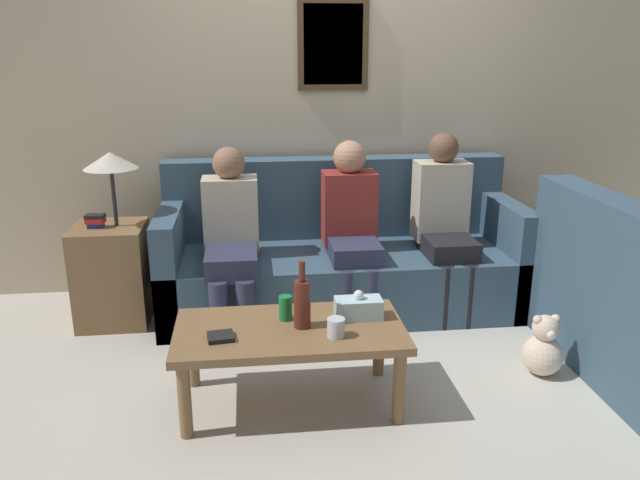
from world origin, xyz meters
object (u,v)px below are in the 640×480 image
at_px(wine_bottle, 302,302).
at_px(teddy_bear, 543,349).
at_px(coffee_table, 290,338).
at_px(person_left, 231,233).
at_px(drinking_glass, 336,328).
at_px(person_right, 444,219).
at_px(person_middle, 352,224).
at_px(couch_main, 340,259).

bearing_deg(wine_bottle, teddy_bear, 5.45).
height_order(coffee_table, wine_bottle, wine_bottle).
bearing_deg(person_left, teddy_bear, -27.61).
relative_size(drinking_glass, person_right, 0.08).
bearing_deg(coffee_table, person_middle, 65.82).
distance_m(person_left, person_right, 1.37).
distance_m(coffee_table, person_middle, 1.18).
height_order(wine_bottle, person_right, person_right).
xyz_separation_m(couch_main, coffee_table, (-0.43, -1.22, 0.03)).
bearing_deg(teddy_bear, wine_bottle, -174.55).
height_order(coffee_table, teddy_bear, coffee_table).
height_order(wine_bottle, drinking_glass, wine_bottle).
xyz_separation_m(coffee_table, person_middle, (0.47, 1.05, 0.26)).
bearing_deg(person_right, wine_bottle, -133.91).
xyz_separation_m(coffee_table, wine_bottle, (0.06, 0.00, 0.18)).
relative_size(wine_bottle, teddy_bear, 0.96).
xyz_separation_m(couch_main, person_left, (-0.71, -0.23, 0.27)).
bearing_deg(couch_main, person_middle, -75.07).
bearing_deg(person_left, wine_bottle, -70.50).
bearing_deg(person_right, person_middle, -178.67).
bearing_deg(person_right, teddy_bear, -73.63).
distance_m(couch_main, person_middle, 0.34).
xyz_separation_m(wine_bottle, teddy_bear, (1.30, 0.12, -0.38)).
bearing_deg(teddy_bear, person_left, 152.39).
bearing_deg(drinking_glass, person_middle, 77.20).
bearing_deg(wine_bottle, person_left, 109.50).
bearing_deg(person_right, person_left, -176.80).
distance_m(coffee_table, teddy_bear, 1.38).
bearing_deg(drinking_glass, teddy_bear, 12.08).
bearing_deg(person_middle, couch_main, 104.93).
relative_size(couch_main, coffee_table, 2.14).
xyz_separation_m(drinking_glass, person_left, (-0.49, 1.11, 0.14)).
bearing_deg(person_right, couch_main, 166.87).
xyz_separation_m(couch_main, teddy_bear, (0.93, -1.09, -0.17)).
distance_m(wine_bottle, person_middle, 1.13).
distance_m(drinking_glass, person_middle, 1.21).
height_order(coffee_table, drinking_glass, drinking_glass).
bearing_deg(person_middle, wine_bottle, -111.38).
height_order(person_left, person_middle, person_middle).
xyz_separation_m(person_middle, person_right, (0.61, 0.01, 0.01)).
xyz_separation_m(drinking_glass, teddy_bear, (1.15, 0.25, -0.30)).
xyz_separation_m(person_left, teddy_bear, (1.65, -0.86, -0.44)).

